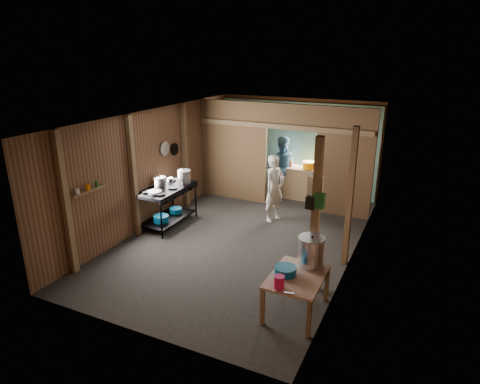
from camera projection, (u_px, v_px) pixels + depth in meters
The scene contains 43 objects.
floor at pixel (244, 238), 8.93m from camera, with size 4.50×7.00×0.00m, color black.
ceiling at pixel (244, 116), 8.08m from camera, with size 4.50×7.00×0.00m, color #272726.
wall_back at pixel (297, 146), 11.50m from camera, with size 4.50×0.00×2.60m, color brown.
wall_front at pixel (134, 251), 5.51m from camera, with size 4.50×0.00×2.60m, color brown.
wall_left at pixel (154, 167), 9.41m from camera, with size 0.00×7.00×2.60m, color brown.
wall_right at pixel (356, 196), 7.59m from camera, with size 0.00×7.00×2.60m, color brown.
partition_left at pixel (233, 151), 10.92m from camera, with size 1.85×0.10×2.60m, color brown.
partition_right at pixel (345, 163), 9.75m from camera, with size 1.35×0.10×2.60m, color brown.
partition_header at pixel (292, 117), 9.96m from camera, with size 1.30×0.10×0.60m, color brown.
turquoise_panel at pixel (296, 148), 11.46m from camera, with size 4.40×0.06×2.50m, color #5FA6A7.
back_counter at pixel (300, 183), 11.19m from camera, with size 1.20×0.50×0.85m, color brown.
wall_clock at pixel (306, 125), 11.11m from camera, with size 0.20×0.20×0.03m, color silver.
post_left_a at pixel (66, 204), 7.16m from camera, with size 0.10×0.12×2.60m, color brown.
post_left_b at pixel (134, 177), 8.70m from camera, with size 0.10×0.12×2.60m, color brown.
post_left_c at pixel (185, 156), 10.41m from camera, with size 0.10×0.12×2.60m, color brown.
post_right at pixel (350, 198), 7.45m from camera, with size 0.10×0.12×2.60m, color brown.
post_free at pixel (315, 217), 6.64m from camera, with size 0.12×0.12×2.60m, color brown.
cross_beam at pixel (281, 127), 10.10m from camera, with size 4.40×0.12×0.12m, color brown.
pan_lid_big at pixel (165, 149), 9.63m from camera, with size 0.34×0.34×0.03m, color gray.
pan_lid_small at pixel (175, 149), 10.00m from camera, with size 0.30×0.30×0.03m, color black.
wall_shelf at pixel (88, 191), 7.55m from camera, with size 0.14×0.80×0.03m, color brown.
jar_white at pixel (77, 191), 7.31m from camera, with size 0.07×0.07×0.10m, color silver.
jar_yellow at pixel (88, 187), 7.52m from camera, with size 0.08×0.08×0.10m, color orange.
jar_green at pixel (96, 184), 7.71m from camera, with size 0.06×0.06×0.10m, color #12501D.
bag_white at pixel (315, 186), 6.58m from camera, with size 0.22×0.15×0.32m, color silver.
bag_green at pixel (320, 201), 6.47m from camera, with size 0.16×0.12×0.24m, color #12501D.
bag_black at pixel (310, 203), 6.52m from camera, with size 0.14×0.10×0.20m, color black.
gas_range at pixel (167, 206), 9.47m from camera, with size 0.78×1.52×0.90m, color black, non-canonical shape.
prep_table at pixel (296, 294), 6.31m from camera, with size 0.77×1.06×0.63m, color tan, non-canonical shape.
stove_pot_large at pixel (184, 177), 9.62m from camera, with size 0.31×0.31×0.31m, color #B9B9C0, non-canonical shape.
stove_pot_med at pixel (160, 182), 9.36m from camera, with size 0.28×0.28×0.24m, color #B9B9C0, non-canonical shape.
stove_saucepan at pixel (170, 180), 9.72m from camera, with size 0.15×0.15×0.09m, color #B9B9C0.
frying_pan at pixel (155, 192), 8.95m from camera, with size 0.30×0.52×0.07m, color gray, non-canonical shape.
blue_tub_front at pixel (161, 218), 9.31m from camera, with size 0.34×0.34×0.14m, color #07527B.
blue_tub_back at pixel (176, 210), 9.81m from camera, with size 0.29×0.29×0.12m, color #07527B.
stock_pot at pixel (311, 252), 6.45m from camera, with size 0.42×0.42×0.49m, color #B9B9C0, non-canonical shape.
wash_basin at pixel (285, 271), 6.23m from camera, with size 0.33×0.33×0.12m, color #07527B.
pink_bucket at pixel (279, 282), 5.88m from camera, with size 0.15×0.15×0.18m, color #CB114A.
knife at pixel (284, 292), 5.78m from camera, with size 0.30×0.04×0.01m, color #B9B9C0.
yellow_tub at pixel (309, 165), 10.93m from camera, with size 0.34×0.34×0.19m, color orange.
red_cup at pixel (290, 163), 11.15m from camera, with size 0.13×0.13×0.15m, color #9D4827.
cook at pixel (275, 188), 9.61m from camera, with size 0.57×0.37×1.56m, color beige.
worker_back at pixel (281, 167), 11.23m from camera, with size 0.80×0.63×1.65m, color #325C7B.
Camera 1 is at (3.39, -7.38, 3.83)m, focal length 31.20 mm.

